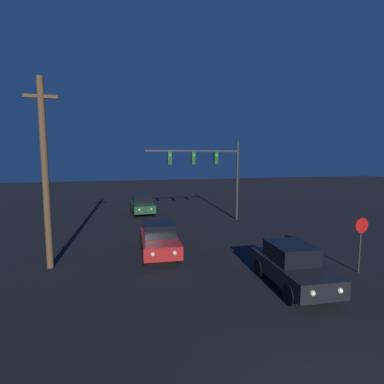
# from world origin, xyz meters

# --- Properties ---
(car_near) EXTENTS (1.96, 4.08, 1.61)m
(car_near) POSITION_xyz_m (2.30, 6.08, 0.81)
(car_near) COLOR black
(car_near) RESTS_ON ground_plane
(car_mid) EXTENTS (1.92, 4.06, 1.61)m
(car_mid) POSITION_xyz_m (-1.93, 10.94, 0.81)
(car_mid) COLOR #B21E1E
(car_mid) RESTS_ON ground_plane
(car_far) EXTENTS (1.84, 4.03, 1.61)m
(car_far) POSITION_xyz_m (-1.72, 21.97, 0.81)
(car_far) COLOR #1E4728
(car_far) RESTS_ON ground_plane
(traffic_signal_mast) EXTENTS (7.07, 0.30, 5.97)m
(traffic_signal_mast) POSITION_xyz_m (2.98, 17.88, 4.18)
(traffic_signal_mast) COLOR #2D2D2D
(traffic_signal_mast) RESTS_ON ground_plane
(stop_sign) EXTENTS (0.63, 0.07, 2.33)m
(stop_sign) POSITION_xyz_m (5.80, 6.59, 1.60)
(stop_sign) COLOR #2D2D2D
(stop_sign) RESTS_ON ground_plane
(utility_pole) EXTENTS (1.34, 0.28, 8.10)m
(utility_pole) POSITION_xyz_m (-6.80, 10.50, 4.18)
(utility_pole) COLOR brown
(utility_pole) RESTS_ON ground_plane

